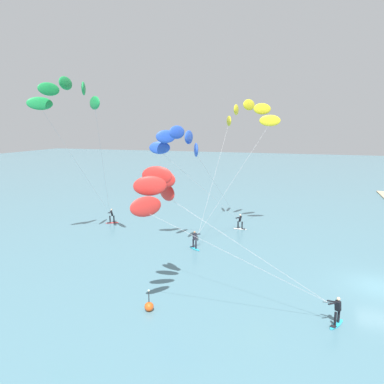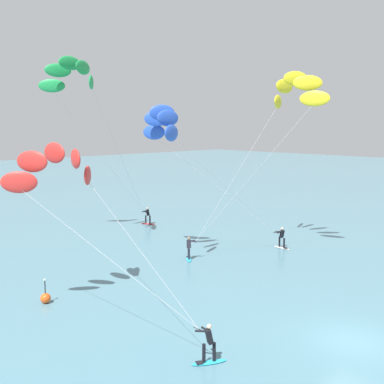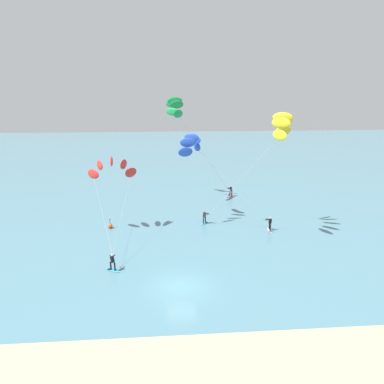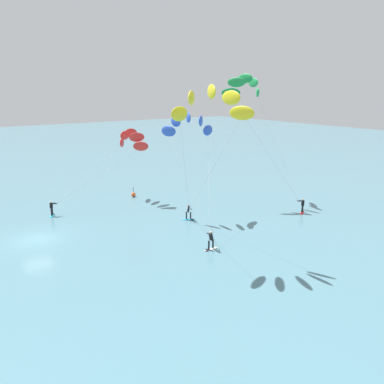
# 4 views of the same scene
# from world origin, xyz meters

# --- Properties ---
(ground_plane) EXTENTS (240.00, 240.00, 0.00)m
(ground_plane) POSITION_xyz_m (0.00, 0.00, 0.00)
(ground_plane) COLOR slate
(kitesurfer_nearshore) EXTENTS (10.52, 7.36, 13.64)m
(kitesurfer_nearshore) POSITION_xyz_m (11.18, 11.27, 11.88)
(kitesurfer_nearshore) COLOR #23ADD1
(kitesurfer_nearshore) RESTS_ON ground
(kitesurfer_mid_water) EXTENTS (5.66, 11.87, 8.74)m
(kitesurfer_mid_water) POSITION_xyz_m (-7.12, 13.09, 7.22)
(kitesurfer_mid_water) COLOR #23ADD1
(kitesurfer_mid_water) RESTS_ON ground
(kitesurfer_far_out) EXTENTS (10.87, 7.46, 11.03)m
(kitesurfer_far_out) POSITION_xyz_m (2.39, 15.43, 9.42)
(kitesurfer_far_out) COLOR white
(kitesurfer_far_out) RESTS_ON ground
(kitesurfer_downwind) EXTENTS (10.46, 6.68, 15.06)m
(kitesurfer_downwind) POSITION_xyz_m (0.68, 24.91, 13.24)
(kitesurfer_downwind) COLOR red
(kitesurfer_downwind) RESTS_ON ground
(marker_buoy) EXTENTS (0.56, 0.56, 1.38)m
(marker_buoy) POSITION_xyz_m (-7.84, 13.87, 0.30)
(marker_buoy) COLOR #EA5119
(marker_buoy) RESTS_ON ground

